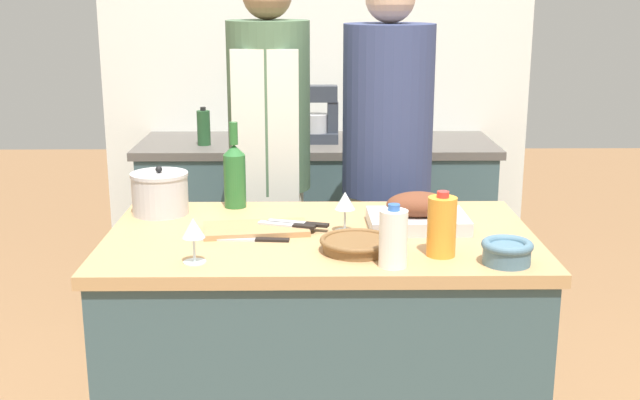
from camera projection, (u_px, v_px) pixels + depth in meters
kitchen_island at (320, 360)px, 2.69m from camera, size 1.37×0.80×0.89m
back_counter at (317, 226)px, 4.20m from camera, size 1.80×0.60×0.91m
back_wall at (316, 62)px, 4.33m from camera, size 2.30×0.10×2.55m
roasting_pan at (418, 214)px, 2.63m from camera, size 0.33×0.24×0.12m
wicker_basket at (357, 244)px, 2.40m from camera, size 0.22×0.22×0.04m
cutting_board at (256, 229)px, 2.60m from camera, size 0.36×0.21×0.02m
stock_pot at (160, 193)px, 2.79m from camera, size 0.20×0.20×0.17m
mixing_bowl at (507, 251)px, 2.29m from camera, size 0.15×0.15×0.07m
juice_jug at (442, 226)px, 2.34m from camera, size 0.09×0.09×0.20m
milk_jug at (393, 238)px, 2.25m from camera, size 0.08×0.08×0.18m
wine_bottle_green at (235, 174)px, 2.87m from camera, size 0.08×0.08×0.31m
wine_glass_left at (345, 203)px, 2.57m from camera, size 0.07×0.07×0.13m
wine_glass_right at (193, 230)px, 2.28m from camera, size 0.07×0.07×0.13m
knife_chef at (248, 239)px, 2.51m from camera, size 0.28×0.05×0.01m
knife_paring at (300, 223)px, 2.62m from camera, size 0.21×0.09×0.01m
knife_bread at (289, 225)px, 2.60m from camera, size 0.19×0.09×0.01m
stand_mixer at (320, 119)px, 4.03m from camera, size 0.18×0.14×0.29m
condiment_bottle_tall at (247, 124)px, 4.10m from camera, size 0.07×0.07×0.18m
condiment_bottle_short at (368, 125)px, 4.20m from camera, size 0.06×0.06×0.13m
condiment_bottle_extra at (204, 128)px, 3.96m from camera, size 0.06×0.06×0.19m
person_cook_aproned at (270, 158)px, 3.39m from camera, size 0.34×0.35×1.74m
person_cook_guest at (387, 164)px, 3.33m from camera, size 0.37×0.37×1.72m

